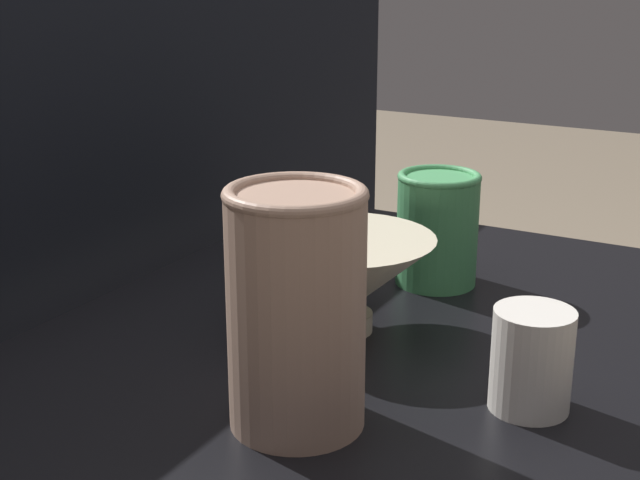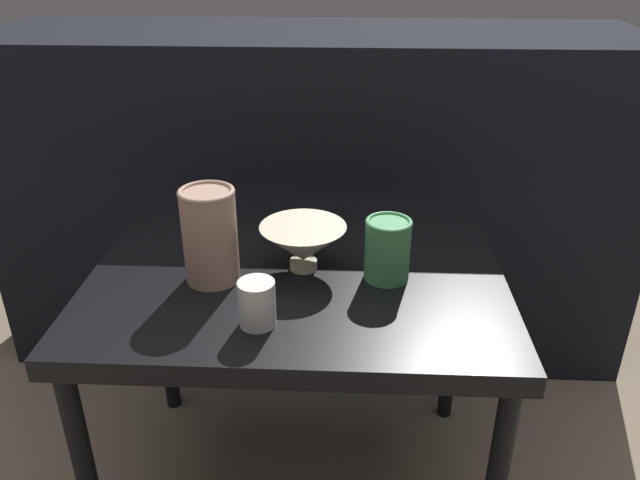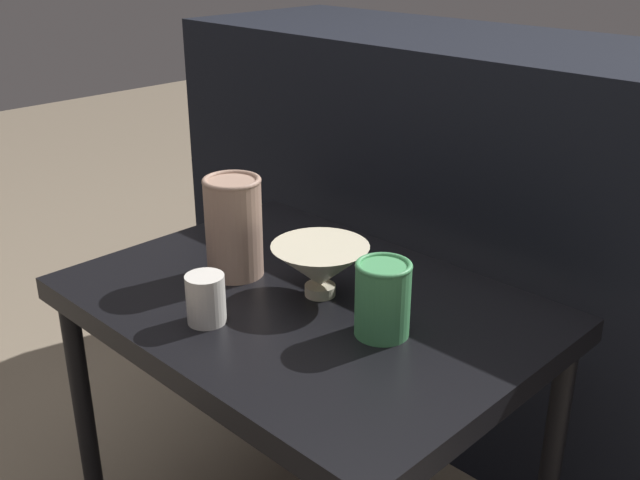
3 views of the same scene
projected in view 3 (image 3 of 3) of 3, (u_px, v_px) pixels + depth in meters
table at (305, 327)px, 1.26m from camera, size 0.78×0.56×0.54m
couch_backdrop at (507, 243)px, 1.70m from camera, size 1.69×0.50×0.89m
bowl at (320, 266)px, 1.23m from camera, size 0.16×0.16×0.09m
vase_textured_left at (234, 226)px, 1.29m from camera, size 0.10×0.10×0.18m
vase_colorful_right at (384, 297)px, 1.11m from camera, size 0.08×0.08×0.12m
cup at (206, 299)px, 1.15m from camera, size 0.06×0.06×0.08m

